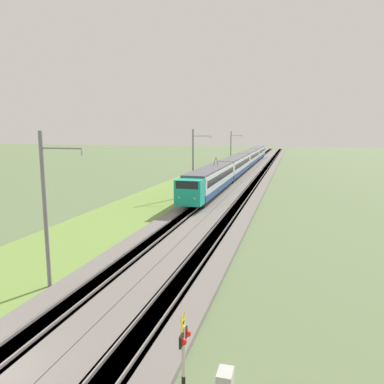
{
  "coord_description": "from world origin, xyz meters",
  "views": [
    {
      "loc": [
        -9.4,
        -10.31,
        8.69
      ],
      "look_at": [
        28.67,
        0.0,
        2.2
      ],
      "focal_mm": 35.0,
      "sensor_mm": 36.0,
      "label": 1
    }
  ],
  "objects": [
    {
      "name": "crossing_signal_far",
      "position": [
        0.19,
        -7.46,
        2.13
      ],
      "size": [
        0.7,
        0.23,
        3.49
      ],
      "rotation": [
        0.0,
        0.0,
        -1.57
      ],
      "color": "beige",
      "rests_on": "ground"
    },
    {
      "name": "catenary_mast_mid",
      "position": [
        38.4,
        2.45,
        4.59
      ],
      "size": [
        0.22,
        2.56,
        8.89
      ],
      "color": "slate",
      "rests_on": "ground"
    },
    {
      "name": "ballast_main",
      "position": [
        50.0,
        0.0,
        0.15
      ],
      "size": [
        240.0,
        4.4,
        0.3
      ],
      "color": "slate",
      "rests_on": "ground"
    },
    {
      "name": "ballast_adjacent",
      "position": [
        50.0,
        -4.45,
        0.15
      ],
      "size": [
        240.0,
        4.4,
        0.3
      ],
      "color": "slate",
      "rests_on": "ground"
    },
    {
      "name": "catenary_mast_far",
      "position": [
        69.24,
        2.45,
        4.43
      ],
      "size": [
        0.22,
        2.56,
        8.57
      ],
      "color": "slate",
      "rests_on": "ground"
    },
    {
      "name": "passenger_train",
      "position": [
        70.52,
        0.0,
        2.34
      ],
      "size": [
        87.22,
        2.95,
        5.02
      ],
      "rotation": [
        0.0,
        0.0,
        3.14
      ],
      "color": "#19A88E",
      "rests_on": "ground"
    },
    {
      "name": "grass_verge",
      "position": [
        50.0,
        5.36,
        0.06
      ],
      "size": [
        240.0,
        10.42,
        0.12
      ],
      "color": "olive",
      "rests_on": "ground"
    },
    {
      "name": "catenary_mast_near",
      "position": [
        7.57,
        2.45,
        4.49
      ],
      "size": [
        0.22,
        2.56,
        8.69
      ],
      "color": "slate",
      "rests_on": "ground"
    },
    {
      "name": "track_main",
      "position": [
        50.0,
        0.0,
        0.16
      ],
      "size": [
        240.0,
        1.57,
        0.45
      ],
      "color": "#4C4238",
      "rests_on": "ground"
    },
    {
      "name": "track_adjacent",
      "position": [
        50.0,
        -4.45,
        0.16
      ],
      "size": [
        240.0,
        1.57,
        0.45
      ],
      "color": "#4C4238",
      "rests_on": "ground"
    }
  ]
}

